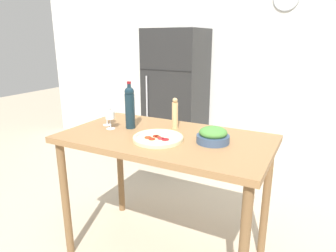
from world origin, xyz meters
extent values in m
plane|color=#BCAD93|center=(0.00, 0.00, 0.00)|extent=(14.00, 14.00, 0.00)
cube|color=silver|center=(0.00, 2.08, 1.30)|extent=(6.40, 0.06, 2.60)
cube|color=black|center=(-0.75, 1.72, 0.84)|extent=(0.69, 0.63, 1.69)
cube|color=black|center=(-0.75, 1.40, 1.21)|extent=(0.67, 0.01, 0.01)
cylinder|color=#B2B2B7|center=(-0.99, 1.39, 0.76)|extent=(0.02, 0.02, 0.76)
cube|color=olive|center=(0.00, 0.00, 0.91)|extent=(1.41, 0.78, 0.04)
cylinder|color=brown|center=(-0.65, -0.33, 0.45)|extent=(0.06, 0.06, 0.89)
cylinder|color=brown|center=(-0.65, 0.33, 0.45)|extent=(0.06, 0.06, 0.89)
cylinder|color=brown|center=(0.65, 0.33, 0.45)|extent=(0.06, 0.06, 0.89)
cylinder|color=#142833|center=(-0.32, 0.05, 1.06)|extent=(0.07, 0.07, 0.25)
sphere|color=#142833|center=(-0.32, 0.05, 1.20)|extent=(0.07, 0.07, 0.07)
cylinder|color=#142833|center=(-0.32, 0.05, 1.23)|extent=(0.03, 0.03, 0.06)
cylinder|color=maroon|center=(-0.32, 0.05, 1.27)|extent=(0.03, 0.03, 0.02)
cylinder|color=silver|center=(-0.43, -0.04, 0.94)|extent=(0.06, 0.06, 0.00)
cylinder|color=silver|center=(-0.43, -0.04, 0.97)|extent=(0.01, 0.01, 0.07)
cylinder|color=white|center=(-0.43, -0.04, 1.04)|extent=(0.07, 0.07, 0.06)
cylinder|color=maroon|center=(-0.43, -0.04, 1.02)|extent=(0.06, 0.06, 0.02)
cylinder|color=silver|center=(-0.52, 0.03, 0.94)|extent=(0.06, 0.06, 0.00)
cylinder|color=silver|center=(-0.52, 0.03, 0.97)|extent=(0.01, 0.01, 0.07)
cylinder|color=white|center=(-0.52, 0.03, 1.04)|extent=(0.07, 0.07, 0.06)
cylinder|color=maroon|center=(-0.52, 0.03, 1.02)|extent=(0.06, 0.06, 0.01)
cylinder|color=tan|center=(-0.02, 0.19, 1.03)|extent=(0.04, 0.04, 0.19)
sphere|color=tan|center=(-0.02, 0.19, 1.14)|extent=(0.04, 0.04, 0.04)
cylinder|color=#384C6B|center=(0.33, 0.02, 0.96)|extent=(0.21, 0.21, 0.05)
ellipsoid|color=#478438|center=(0.33, 0.02, 1.00)|extent=(0.18, 0.18, 0.07)
cylinder|color=beige|center=(0.00, -0.10, 0.94)|extent=(0.33, 0.33, 0.02)
torus|color=beige|center=(0.00, -0.10, 0.95)|extent=(0.33, 0.33, 0.02)
cylinder|color=#AC2E15|center=(-0.01, -0.09, 0.95)|extent=(0.04, 0.04, 0.01)
cylinder|color=red|center=(0.03, -0.11, 0.95)|extent=(0.04, 0.04, 0.01)
cylinder|color=#B1151B|center=(0.06, -0.12, 0.95)|extent=(0.05, 0.05, 0.01)
cylinder|color=red|center=(-0.02, -0.15, 0.95)|extent=(0.04, 0.04, 0.01)
cylinder|color=red|center=(-0.03, -0.08, 0.95)|extent=(0.04, 0.04, 0.01)
cylinder|color=red|center=(-0.06, -0.13, 0.95)|extent=(0.05, 0.05, 0.01)
camera|label=1|loc=(0.91, -1.70, 1.57)|focal=32.00mm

